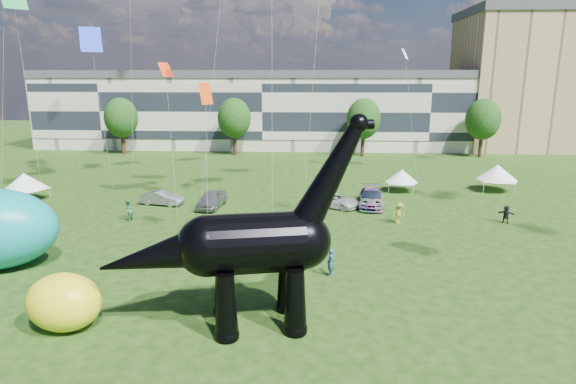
{
  "coord_description": "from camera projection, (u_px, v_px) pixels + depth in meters",
  "views": [
    {
      "loc": [
        0.42,
        -21.83,
        12.25
      ],
      "look_at": [
        -1.19,
        8.0,
        5.0
      ],
      "focal_mm": 30.0,
      "sensor_mm": 36.0,
      "label": 1
    }
  ],
  "objects": [
    {
      "name": "car_silver",
      "position": [
        212.0,
        199.0,
        45.68
      ],
      "size": [
        2.53,
        4.99,
        1.63
      ],
      "primitive_type": "imported",
      "rotation": [
        0.0,
        0.0,
        -0.13
      ],
      "color": "#A5A5A9",
      "rests_on": "ground"
    },
    {
      "name": "tree_far_left",
      "position": [
        121.0,
        114.0,
        75.61
      ],
      "size": [
        5.2,
        5.2,
        9.44
      ],
      "color": "#382314",
      "rests_on": "ground"
    },
    {
      "name": "gazebo_near",
      "position": [
        402.0,
        176.0,
        51.84
      ],
      "size": [
        4.05,
        4.05,
        2.41
      ],
      "rotation": [
        0.0,
        0.0,
        -0.19
      ],
      "color": "white",
      "rests_on": "ground"
    },
    {
      "name": "tree_mid_right",
      "position": [
        364.0,
        115.0,
        73.62
      ],
      "size": [
        5.2,
        5.2,
        9.44
      ],
      "color": "#382314",
      "rests_on": "ground"
    },
    {
      "name": "car_white",
      "position": [
        335.0,
        200.0,
        45.86
      ],
      "size": [
        5.22,
        4.27,
        1.32
      ],
      "primitive_type": "imported",
      "rotation": [
        0.0,
        0.0,
        1.05
      ],
      "color": "white",
      "rests_on": "ground"
    },
    {
      "name": "inflatable_yellow",
      "position": [
        64.0,
        302.0,
        23.57
      ],
      "size": [
        4.05,
        3.29,
        2.88
      ],
      "primitive_type": "ellipsoid",
      "rotation": [
        0.0,
        0.0,
        -0.12
      ],
      "color": "yellow",
      "rests_on": "ground"
    },
    {
      "name": "ground",
      "position": [
        303.0,
        327.0,
        24.1
      ],
      "size": [
        220.0,
        220.0,
        0.0
      ],
      "primitive_type": "plane",
      "color": "#16330C",
      "rests_on": "ground"
    },
    {
      "name": "gazebo_far",
      "position": [
        497.0,
        173.0,
        51.95
      ],
      "size": [
        4.75,
        4.75,
        2.91
      ],
      "rotation": [
        0.0,
        0.0,
        -0.15
      ],
      "color": "white",
      "rests_on": "ground"
    },
    {
      "name": "dinosaur_sculpture",
      "position": [
        246.0,
        247.0,
        23.37
      ],
      "size": [
        13.38,
        4.96,
        10.91
      ],
      "rotation": [
        0.0,
        0.0,
        0.21
      ],
      "color": "black",
      "rests_on": "ground"
    },
    {
      "name": "tree_far_right",
      "position": [
        483.0,
        116.0,
        72.68
      ],
      "size": [
        5.2,
        5.2,
        9.44
      ],
      "color": "#382314",
      "rests_on": "ground"
    },
    {
      "name": "car_dark",
      "position": [
        371.0,
        198.0,
        46.11
      ],
      "size": [
        2.86,
        5.9,
        1.65
      ],
      "primitive_type": "imported",
      "rotation": [
        0.0,
        0.0,
        -0.1
      ],
      "color": "#595960",
      "rests_on": "ground"
    },
    {
      "name": "gazebo_left",
      "position": [
        25.0,
        181.0,
        47.82
      ],
      "size": [
        5.14,
        5.14,
        2.84
      ],
      "rotation": [
        0.0,
        0.0,
        -0.32
      ],
      "color": "white",
      "rests_on": "ground"
    },
    {
      "name": "terrace_row",
      "position": [
        266.0,
        113.0,
        83.26
      ],
      "size": [
        78.0,
        11.0,
        12.0
      ],
      "primitive_type": "cube",
      "color": "beige",
      "rests_on": "ground"
    },
    {
      "name": "apartment_block",
      "position": [
        545.0,
        83.0,
        82.48
      ],
      "size": [
        28.0,
        18.0,
        22.0
      ],
      "primitive_type": "cube",
      "color": "tan",
      "rests_on": "ground"
    },
    {
      "name": "tree_mid_left",
      "position": [
        234.0,
        115.0,
        74.67
      ],
      "size": [
        5.2,
        5.2,
        9.44
      ],
      "color": "#382314",
      "rests_on": "ground"
    },
    {
      "name": "visitors",
      "position": [
        256.0,
        231.0,
        36.1
      ],
      "size": [
        47.06,
        31.0,
        1.9
      ],
      "color": "#36874F",
      "rests_on": "ground"
    },
    {
      "name": "car_grey",
      "position": [
        162.0,
        198.0,
        46.64
      ],
      "size": [
        4.32,
        2.23,
        1.35
      ],
      "primitive_type": "imported",
      "rotation": [
        0.0,
        0.0,
        1.37
      ],
      "color": "gray",
      "rests_on": "ground"
    }
  ]
}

